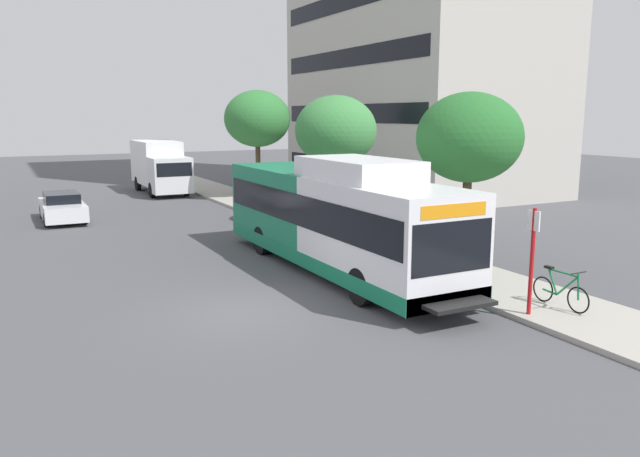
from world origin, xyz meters
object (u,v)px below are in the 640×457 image
at_px(bus_stop_sign_pole, 532,253).
at_px(street_tree_near_stop, 469,138).
at_px(box_truck_background, 160,165).
at_px(street_tree_far_block, 257,119).
at_px(transit_bus, 335,218).
at_px(parked_car_far_lane, 62,207).
at_px(street_tree_mid_block, 336,131).
at_px(bicycle_parked, 560,291).

relative_size(bus_stop_sign_pole, street_tree_near_stop, 0.48).
bearing_deg(box_truck_background, street_tree_far_block, -54.67).
height_order(transit_bus, street_tree_far_block, street_tree_far_block).
height_order(bus_stop_sign_pole, parked_car_far_lane, bus_stop_sign_pole).
xyz_separation_m(transit_bus, street_tree_mid_block, (3.90, 7.01, 2.51)).
distance_m(bicycle_parked, street_tree_near_stop, 5.77).
bearing_deg(parked_car_far_lane, bus_stop_sign_pole, -67.16).
relative_size(bicycle_parked, street_tree_far_block, 0.29).
relative_size(street_tree_near_stop, street_tree_mid_block, 0.97).
height_order(street_tree_mid_block, street_tree_far_block, street_tree_far_block).
bearing_deg(street_tree_mid_block, bicycle_parked, -94.01).
bearing_deg(street_tree_mid_block, street_tree_far_block, 88.84).
xyz_separation_m(street_tree_near_stop, box_truck_background, (-3.84, 24.56, -2.45)).
bearing_deg(bus_stop_sign_pole, street_tree_near_stop, 68.12).
distance_m(street_tree_near_stop, street_tree_mid_block, 8.93).
xyz_separation_m(bicycle_parked, box_truck_background, (-3.14, 28.99, 1.18)).
relative_size(street_tree_near_stop, box_truck_background, 0.78).
bearing_deg(bicycle_parked, box_truck_background, 96.19).
distance_m(transit_bus, bus_stop_sign_pole, 6.65).
xyz_separation_m(parked_car_far_lane, box_truck_background, (6.58, 8.55, 1.08)).
height_order(bicycle_parked, box_truck_background, box_truck_background).
bearing_deg(bicycle_parked, parked_car_far_lane, 115.45).
distance_m(street_tree_near_stop, box_truck_background, 24.98).
bearing_deg(transit_bus, street_tree_far_block, 76.16).
xyz_separation_m(street_tree_mid_block, box_truck_background, (-4.08, 15.64, -2.47)).
xyz_separation_m(street_tree_far_block, box_truck_background, (-4.27, 6.03, -2.92)).
bearing_deg(street_tree_near_stop, transit_bus, 152.32).
relative_size(street_tree_mid_block, box_truck_background, 0.80).
relative_size(bus_stop_sign_pole, street_tree_mid_block, 0.46).
xyz_separation_m(street_tree_near_stop, street_tree_mid_block, (0.24, 8.92, 0.02)).
bearing_deg(street_tree_mid_block, box_truck_background, 104.61).
relative_size(street_tree_near_stop, parked_car_far_lane, 1.21).
xyz_separation_m(transit_bus, bus_stop_sign_pole, (1.86, -6.38, -0.05)).
bearing_deg(parked_car_far_lane, transit_bus, -64.37).
relative_size(transit_bus, street_tree_near_stop, 2.25).
bearing_deg(street_tree_mid_block, bus_stop_sign_pole, -98.65).
bearing_deg(street_tree_near_stop, bus_stop_sign_pole, -111.88).
height_order(street_tree_near_stop, street_tree_mid_block, street_tree_mid_block).
height_order(street_tree_mid_block, box_truck_background, street_tree_mid_block).
bearing_deg(bus_stop_sign_pole, parked_car_far_lane, 112.84).
bearing_deg(transit_bus, street_tree_near_stop, -27.68).
bearing_deg(transit_bus, street_tree_mid_block, 60.90).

